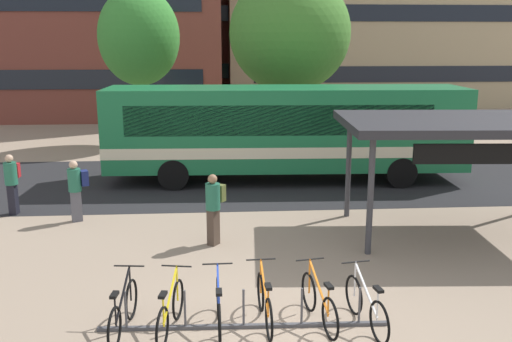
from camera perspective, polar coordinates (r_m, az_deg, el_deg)
ground at (r=9.48m, az=1.54°, el=-16.68°), size 200.00×200.00×0.00m
bus_lane_asphalt at (r=19.27m, az=-1.45°, el=-0.98°), size 80.00×7.20×0.01m
city_bus at (r=19.05m, az=3.23°, el=4.27°), size 12.10×2.94×3.20m
bike_rack at (r=9.72m, az=-1.27°, el=-15.26°), size 4.89×0.22×0.70m
parked_bicycle_black_0 at (r=9.68m, az=-13.42°, el=-13.81°), size 0.52×1.72×0.99m
parked_bicycle_yellow_1 at (r=9.54m, az=-8.74°, el=-14.04°), size 0.52×1.71×0.99m
parked_bicycle_blue_2 at (r=9.54m, az=-3.83°, el=-13.89°), size 0.52×1.72×0.99m
parked_bicycle_orange_3 at (r=9.70m, az=0.89°, el=-13.38°), size 0.52×1.72×0.99m
parked_bicycle_orange_4 at (r=9.77m, az=6.46°, el=-13.26°), size 0.53×1.70×0.99m
parked_bicycle_white_5 at (r=9.78m, az=11.19°, el=-13.42°), size 0.52×1.71×0.99m
transit_shelter at (r=14.31m, az=20.00°, el=4.30°), size 5.71×3.89×2.89m
commuter_red_pack_0 at (r=16.78m, az=-23.70°, el=-0.83°), size 0.36×0.54×1.70m
commuter_navy_pack_1 at (r=15.52m, az=-17.90°, el=-1.52°), size 0.60×0.49×1.66m
commuter_olive_pack_2 at (r=13.10m, az=-4.34°, el=-3.40°), size 0.55×0.60×1.71m
street_tree_0 at (r=26.24m, az=-11.88°, el=13.26°), size 3.64×3.64×7.07m
street_tree_1 at (r=24.15m, az=3.48°, el=13.89°), size 5.09×5.09×7.52m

